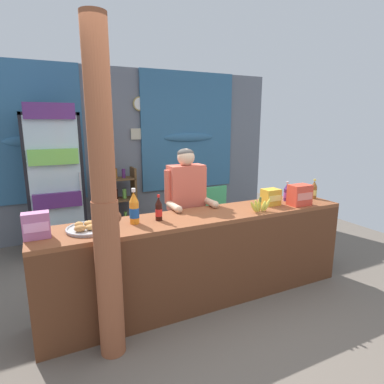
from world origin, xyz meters
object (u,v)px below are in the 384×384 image
Objects in this scene: shopkeeper at (186,200)px; soda_bottle_orange_soda at (134,209)px; timber_post at (105,208)px; soda_bottle_iced_tea at (314,190)px; stall_counter at (208,251)px; drink_fridge at (54,174)px; bottle_shelf_rack at (121,201)px; plastic_lawn_chair at (210,208)px; snack_box_choco_powder at (271,197)px; pastry_tray at (89,228)px; soda_bottle_grape_soda at (287,193)px; snack_box_crackers at (300,195)px; snack_box_wafer at (36,226)px; soda_bottle_cola at (159,210)px; banana_bunch at (260,206)px.

soda_bottle_orange_soda is (-0.71, -0.41, 0.08)m from shopkeeper.
soda_bottle_iced_tea is at bearing 9.47° from timber_post.
drink_fridge is (-1.26, 2.10, 0.56)m from stall_counter.
bottle_shelf_rack is 1.30× the size of plastic_lawn_chair.
snack_box_choco_powder is at bearing 8.14° from stall_counter.
soda_bottle_grape_soda is at bearing 1.64° from pastry_tray.
drink_fridge is 3.20m from snack_box_crackers.
snack_box_choco_powder reaches higher than plastic_lawn_chair.
snack_box_wafer reaches higher than stall_counter.
soda_bottle_cola is at bearing 174.60° from snack_box_crackers.
soda_bottle_iced_tea reaches higher than soda_bottle_grape_soda.
soda_bottle_orange_soda reaches higher than pastry_tray.
bottle_shelf_rack is 4.02× the size of banana_bunch.
bottle_shelf_rack is at bearing 80.03° from soda_bottle_orange_soda.
snack_box_wafer reaches higher than plastic_lawn_chair.
soda_bottle_iced_tea reaches higher than snack_box_wafer.
soda_bottle_orange_soda is 1.54× the size of snack_box_wafer.
snack_box_crackers reaches higher than snack_box_choco_powder.
banana_bunch is (0.88, -2.41, 0.40)m from bottle_shelf_rack.
plastic_lawn_chair is at bearing 96.66° from snack_box_crackers.
pastry_tray is at bearing -109.66° from bottle_shelf_rack.
snack_box_crackers is at bearing 3.15° from banana_bunch.
snack_box_wafer is 2.08m from banana_bunch.
pastry_tray is at bearing 179.90° from snack_box_choco_powder.
plastic_lawn_chair is at bearing 110.95° from soda_bottle_iced_tea.
soda_bottle_orange_soda is at bearing -74.14° from drink_fridge.
shopkeeper is (-0.93, -1.12, 0.48)m from plastic_lawn_chair.
snack_box_crackers is 0.57m from banana_bunch.
shopkeeper is at bearing 29.78° from soda_bottle_orange_soda.
plastic_lawn_chair is at bearing 36.90° from pastry_tray.
stall_counter reaches higher than plastic_lawn_chair.
plastic_lawn_chair is 3.73× the size of soda_bottle_grape_soda.
snack_box_wafer is (-1.19, -2.25, 0.44)m from bottle_shelf_rack.
soda_bottle_grape_soda is at bearing 1.76° from soda_bottle_orange_soda.
drink_fridge reaches higher than banana_bunch.
shopkeeper is (1.04, 0.83, -0.24)m from timber_post.
snack_box_crackers is at bearing -26.98° from snack_box_choco_powder.
soda_bottle_grape_soda is at bearing -38.47° from drink_fridge.
soda_bottle_cola is at bearing -1.03° from soda_bottle_orange_soda.
soda_bottle_grape_soda is at bearing 2.16° from soda_bottle_cola.
banana_bunch is at bearing -6.11° from pastry_tray.
banana_bunch is (1.68, -0.18, 0.04)m from pastry_tray.
pastry_tray is at bearing 2.99° from snack_box_wafer.
drink_fridge is 2.33m from plastic_lawn_chair.
snack_box_wafer is at bearing 176.01° from stall_counter.
bottle_shelf_rack is at bearing 74.66° from timber_post.
plastic_lawn_chair is 3.62× the size of soda_bottle_iced_tea.
stall_counter is at bearing 178.86° from snack_box_crackers.
soda_bottle_iced_tea is (1.83, -2.21, 0.43)m from bottle_shelf_rack.
plastic_lawn_chair is 1.78m from snack_box_crackers.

